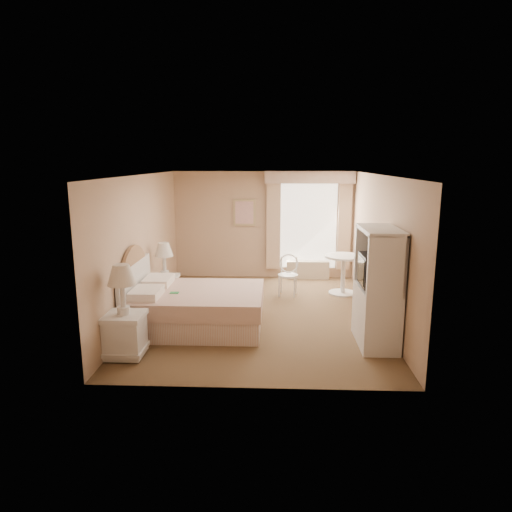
{
  "coord_description": "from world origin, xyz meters",
  "views": [
    {
      "loc": [
        0.26,
        -7.9,
        2.74
      ],
      "look_at": [
        -0.08,
        0.3,
        1.02
      ],
      "focal_mm": 32.0,
      "sensor_mm": 36.0,
      "label": 1
    }
  ],
  "objects_px": {
    "bed": "(191,307)",
    "nightstand_far": "(165,282)",
    "cafe_chair": "(288,272)",
    "round_table": "(343,268)",
    "armoire": "(377,297)",
    "nightstand_near": "(124,323)"
  },
  "relations": [
    {
      "from": "round_table",
      "to": "armoire",
      "type": "xyz_separation_m",
      "value": [
        0.12,
        -2.65,
        0.19
      ]
    },
    {
      "from": "bed",
      "to": "round_table",
      "type": "xyz_separation_m",
      "value": [
        2.81,
        2.07,
        0.19
      ]
    },
    {
      "from": "bed",
      "to": "cafe_chair",
      "type": "height_order",
      "value": "bed"
    },
    {
      "from": "nightstand_near",
      "to": "cafe_chair",
      "type": "xyz_separation_m",
      "value": [
        2.39,
        3.19,
        -0.01
      ]
    },
    {
      "from": "bed",
      "to": "nightstand_far",
      "type": "relative_size",
      "value": 1.79
    },
    {
      "from": "bed",
      "to": "round_table",
      "type": "bearing_deg",
      "value": 36.37
    },
    {
      "from": "nightstand_far",
      "to": "armoire",
      "type": "height_order",
      "value": "armoire"
    },
    {
      "from": "bed",
      "to": "cafe_chair",
      "type": "relative_size",
      "value": 2.55
    },
    {
      "from": "bed",
      "to": "cafe_chair",
      "type": "bearing_deg",
      "value": 49.8
    },
    {
      "from": "cafe_chair",
      "to": "armoire",
      "type": "distance_m",
      "value": 2.85
    },
    {
      "from": "bed",
      "to": "nightstand_near",
      "type": "xyz_separation_m",
      "value": [
        -0.72,
        -1.21,
        0.14
      ]
    },
    {
      "from": "cafe_chair",
      "to": "armoire",
      "type": "bearing_deg",
      "value": -54.79
    },
    {
      "from": "nightstand_near",
      "to": "cafe_chair",
      "type": "distance_m",
      "value": 3.98
    },
    {
      "from": "nightstand_far",
      "to": "armoire",
      "type": "distance_m",
      "value": 4.07
    },
    {
      "from": "nightstand_near",
      "to": "bed",
      "type": "bearing_deg",
      "value": 59.24
    },
    {
      "from": "cafe_chair",
      "to": "armoire",
      "type": "relative_size",
      "value": 0.47
    },
    {
      "from": "round_table",
      "to": "bed",
      "type": "bearing_deg",
      "value": -143.63
    },
    {
      "from": "bed",
      "to": "armoire",
      "type": "xyz_separation_m",
      "value": [
        2.93,
        -0.57,
        0.38
      ]
    },
    {
      "from": "nightstand_far",
      "to": "bed",
      "type": "bearing_deg",
      "value": -58.87
    },
    {
      "from": "nightstand_near",
      "to": "cafe_chair",
      "type": "relative_size",
      "value": 1.57
    },
    {
      "from": "round_table",
      "to": "armoire",
      "type": "distance_m",
      "value": 2.66
    },
    {
      "from": "nightstand_near",
      "to": "nightstand_far",
      "type": "relative_size",
      "value": 1.11
    }
  ]
}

